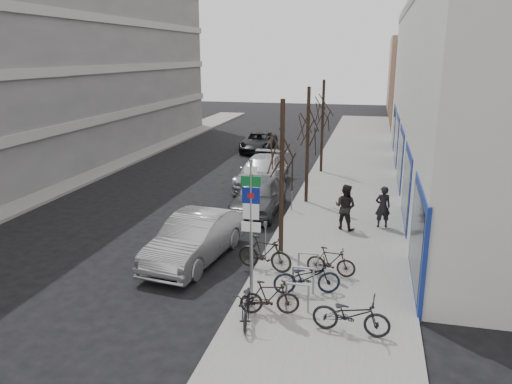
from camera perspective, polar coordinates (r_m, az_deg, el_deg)
The scene contains 25 objects.
ground at distance 15.42m, azimuth -9.38°, elevation -11.31°, with size 120.00×120.00×0.00m, color black.
sidewalk_east at distance 23.66m, azimuth 10.29°, elevation -1.53°, with size 5.00×70.00×0.15m, color slate.
sidewalk_west at distance 28.85m, azimuth -22.11°, elevation 0.65°, with size 3.00×70.00×0.15m, color slate.
brick_building_far at distance 53.24m, azimuth 21.84°, elevation 11.29°, with size 12.00×14.00×8.00m, color brown.
tan_building_far at distance 68.14m, azimuth 20.58°, elevation 12.52°, with size 13.00×12.00×9.00m, color #937A5B.
highway_sign_pole at distance 13.74m, azimuth -0.56°, elevation -3.37°, with size 0.55×0.10×4.20m.
bike_rack at distance 14.73m, azimuth 5.41°, elevation -9.65°, with size 0.66×2.26×0.83m.
tree_near at distance 16.64m, azimuth 3.02°, elevation 5.79°, with size 1.80×1.80×5.50m.
tree_mid at distance 22.99m, azimuth 5.99°, elevation 8.42°, with size 1.80×1.80×5.50m.
tree_far at distance 29.41m, azimuth 7.69°, elevation 9.90°, with size 1.80×1.80×5.50m.
meter_front at distance 17.08m, azimuth 1.08°, elevation -5.02°, with size 0.10×0.08×1.27m.
meter_mid at distance 22.22m, azimuth 4.10°, elevation -0.17°, with size 0.10×0.08×1.27m.
meter_back at distance 27.51m, azimuth 5.98°, elevation 2.84°, with size 0.10×0.08×1.27m.
bike_near_left at distance 13.27m, azimuth -1.01°, elevation -12.35°, with size 0.55×1.81×1.10m, color black.
bike_near_right at distance 13.60m, azimuth 1.58°, elevation -11.92°, with size 0.48×1.62×0.98m, color black.
bike_mid_curb at distance 14.70m, azimuth 5.85°, elevation -9.34°, with size 0.59×1.96×1.20m, color black.
bike_mid_inner at distance 16.16m, azimuth 0.99°, elevation -6.98°, with size 0.57×1.90×1.15m, color black.
bike_far_curb at distance 12.93m, azimuth 10.84°, elevation -13.26°, with size 0.59×1.94×1.19m, color black.
bike_far_inner at distance 15.97m, azimuth 8.58°, elevation -7.84°, with size 0.47×1.56×0.95m, color black.
parked_car_front at distance 17.26m, azimuth -6.99°, elevation -5.28°, with size 1.73×4.95×1.63m, color #A1A0A5.
parked_car_mid at distance 22.29m, azimuth 0.29°, elevation -0.35°, with size 1.93×4.79×1.63m, color #4A4B4F.
parked_car_back at distance 26.78m, azimuth 0.71°, elevation 2.32°, with size 2.23×5.49×1.59m, color #AEAFB3.
lane_car at distance 36.76m, azimuth 0.28°, elevation 5.75°, with size 2.25×4.87×1.35m, color black.
pedestrian_near at distance 20.59m, azimuth 14.29°, elevation -1.65°, with size 0.62×0.41×1.70m, color black.
pedestrian_far at distance 20.04m, azimuth 10.17°, elevation -1.64°, with size 0.69×0.47×1.86m, color black.
Camera 1 is at (5.53, -12.63, 6.90)m, focal length 35.00 mm.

